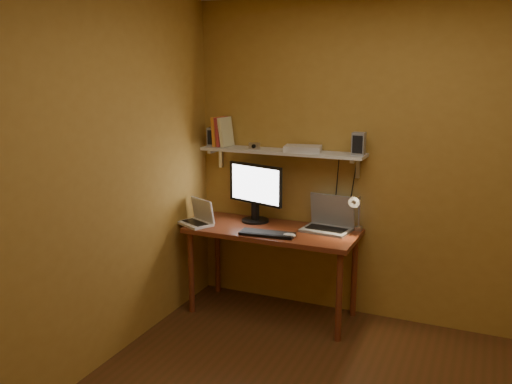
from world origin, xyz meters
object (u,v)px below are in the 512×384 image
at_px(speaker_left, 213,137).
at_px(shelf_camera, 254,146).
at_px(netbook, 199,217).
at_px(desk_lamp, 356,209).
at_px(keyboard, 267,234).
at_px(monitor, 255,190).
at_px(wall_shelf, 282,152).
at_px(desk, 272,239).
at_px(router, 303,149).
at_px(laptop, 329,221).
at_px(speaker_right, 359,144).
at_px(mouse, 289,235).

relative_size(speaker_left, shelf_camera, 1.67).
height_order(netbook, desk_lamp, desk_lamp).
relative_size(keyboard, speaker_left, 2.74).
height_order(monitor, shelf_camera, shelf_camera).
relative_size(wall_shelf, keyboard, 3.21).
xyz_separation_m(wall_shelf, shelf_camera, (-0.23, -0.05, 0.04)).
height_order(desk, shelf_camera, shelf_camera).
xyz_separation_m(speaker_left, shelf_camera, (0.41, -0.05, -0.05)).
bearing_deg(netbook, wall_shelf, 52.78).
bearing_deg(router, keyboard, -113.36).
distance_m(desk, router, 0.78).
height_order(laptop, shelf_camera, shelf_camera).
relative_size(desk_lamp, speaker_right, 2.14).
height_order(mouse, desk_lamp, desk_lamp).
bearing_deg(desk, shelf_camera, 147.63).
distance_m(desk_lamp, shelf_camera, 0.99).
height_order(mouse, shelf_camera, shelf_camera).
distance_m(monitor, router, 0.55).
bearing_deg(netbook, router, 46.52).
bearing_deg(speaker_right, mouse, -140.74).
bearing_deg(laptop, speaker_right, 16.31).
relative_size(desk_lamp, shelf_camera, 3.94).
distance_m(desk, wall_shelf, 0.72).
bearing_deg(mouse, speaker_right, 33.07).
bearing_deg(mouse, monitor, 135.35).
distance_m(netbook, mouse, 0.84).
relative_size(wall_shelf, mouse, 13.54).
xyz_separation_m(speaker_right, shelf_camera, (-0.87, -0.06, -0.06)).
bearing_deg(wall_shelf, monitor, -166.76).
bearing_deg(speaker_right, desk_lamp, -76.77).
relative_size(monitor, speaker_right, 3.08).
xyz_separation_m(mouse, desk_lamp, (0.45, 0.30, 0.19)).
bearing_deg(laptop, desk, -152.94).
bearing_deg(desk_lamp, desk, -169.19).
bearing_deg(mouse, laptop, 48.90).
bearing_deg(shelf_camera, wall_shelf, 12.83).
relative_size(desk, laptop, 3.47).
bearing_deg(router, shelf_camera, -174.37).
height_order(wall_shelf, laptop, wall_shelf).
relative_size(netbook, speaker_right, 1.97).
height_order(desk, mouse, mouse).
xyz_separation_m(speaker_right, router, (-0.45, -0.02, -0.06)).
bearing_deg(laptop, monitor, -171.85).
bearing_deg(monitor, speaker_right, 20.18).
bearing_deg(shelf_camera, speaker_left, 172.88).
xyz_separation_m(wall_shelf, speaker_right, (0.64, 0.01, 0.10)).
distance_m(desk, speaker_right, 1.04).
distance_m(monitor, speaker_right, 0.96).
bearing_deg(wall_shelf, desk, -90.00).
xyz_separation_m(laptop, router, (-0.24, 0.02, 0.58)).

